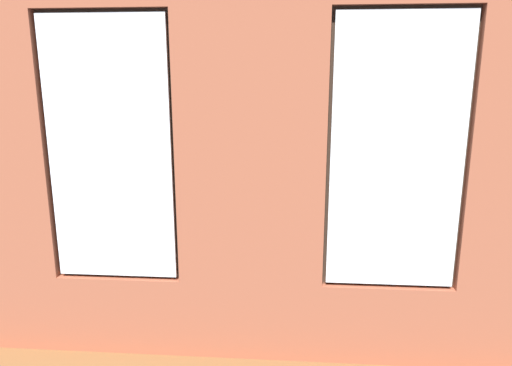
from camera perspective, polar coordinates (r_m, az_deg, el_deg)
The scene contains 21 objects.
ground_plane at distance 6.49m, azimuth 1.35°, elevation -8.34°, with size 7.27×5.88×0.10m, color brown.
brick_wall_with_windows at distance 3.53m, azimuth -0.72°, elevation 4.08°, with size 6.67×0.30×3.55m.
white_wall_right at distance 6.88m, azimuth -27.41°, elevation 7.11°, with size 0.10×4.88×3.55m, color white.
couch_by_window at distance 4.59m, azimuth -0.47°, elevation -12.57°, with size 1.85×0.87×0.80m.
couch_left at distance 6.88m, azimuth 24.03°, elevation -4.91°, with size 1.04×2.06×0.80m.
coffee_table at distance 6.50m, azimuth -2.13°, elevation -4.22°, with size 1.53×0.83×0.44m.
cup_ceramic at distance 6.42m, azimuth -6.35°, elevation -3.63°, with size 0.08×0.08×0.09m, color #33567F.
candle_jar at distance 6.58m, azimuth 1.65°, elevation -3.06°, with size 0.08×0.08×0.11m, color #B7333D.
table_plant_small at distance 6.32m, azimuth -1.24°, elevation -2.89°, with size 0.17×0.17×0.27m.
remote_gray at distance 6.61m, azimuth -3.69°, elevation -3.42°, with size 0.05×0.17×0.02m, color #59595B.
remote_silver at distance 6.48m, azimuth -2.14°, elevation -3.72°, with size 0.05×0.17×0.02m, color #B2B2B7.
media_console at distance 6.81m, azimuth -24.99°, elevation -5.88°, with size 0.92×0.42×0.50m, color black.
tv_flatscreen at distance 6.65m, azimuth -25.46°, elevation -1.07°, with size 0.93×0.20×0.67m.
papasan_chair at distance 8.04m, azimuth 0.43°, elevation -0.46°, with size 1.07×1.07×0.68m.
potted_plant_corner_near_left at distance 8.49m, azimuth 21.26°, elevation 2.10°, with size 1.09×0.96×1.49m.
potted_plant_mid_room_small at distance 7.36m, azimuth 10.87°, elevation -2.87°, with size 0.29×0.29×0.50m.
potted_plant_between_couches at distance 4.59m, azimuth 17.14°, elevation -8.09°, with size 0.66×0.66×1.11m.
potted_plant_beside_window_right at distance 5.00m, azimuth -23.53°, elevation -10.38°, with size 0.72×0.75×1.11m.
potted_plant_foreground_right at distance 8.62m, azimuth -16.04°, elevation 1.93°, with size 1.14×1.07×1.24m.
potted_plant_near_tv at distance 5.71m, azimuth -24.83°, elevation -6.32°, with size 0.47×0.47×0.87m.
potted_plant_by_left_couch at distance 8.09m, azimuth 18.03°, elevation -1.65°, with size 0.30×0.30×0.54m.
Camera 1 is at (-0.31, 6.03, 2.31)m, focal length 32.00 mm.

